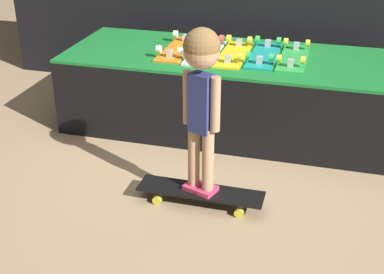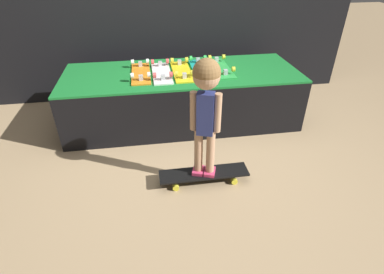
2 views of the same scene
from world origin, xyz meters
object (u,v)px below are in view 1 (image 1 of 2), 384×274
object	(u,v)px
skateboard_yellow_on_rack	(234,53)
skateboard_green_on_rack	(294,57)
skateboard_white_on_rack	(205,51)
child	(201,82)
skateboard_on_floor	(201,193)
skateboard_teal_on_rack	(264,54)
skateboard_orange_on_rack	(178,48)

from	to	relation	value
skateboard_yellow_on_rack	skateboard_green_on_rack	world-z (taller)	same
skateboard_white_on_rack	child	bearing A→B (deg)	-76.78
skateboard_white_on_rack	skateboard_on_floor	world-z (taller)	skateboard_white_on_rack
skateboard_teal_on_rack	skateboard_on_floor	world-z (taller)	skateboard_teal_on_rack
skateboard_white_on_rack	skateboard_on_floor	size ratio (longest dim) A/B	0.82
skateboard_yellow_on_rack	skateboard_green_on_rack	xyz separation A→B (m)	(0.42, 0.03, 0.00)
skateboard_green_on_rack	skateboard_on_floor	world-z (taller)	skateboard_green_on_rack
skateboard_green_on_rack	child	xyz separation A→B (m)	(-0.38, -1.10, 0.18)
skateboard_teal_on_rack	skateboard_white_on_rack	bearing A→B (deg)	-173.04
skateboard_orange_on_rack	skateboard_on_floor	world-z (taller)	skateboard_orange_on_rack
skateboard_orange_on_rack	skateboard_green_on_rack	bearing A→B (deg)	1.31
skateboard_yellow_on_rack	skateboard_teal_on_rack	xyz separation A→B (m)	(0.21, 0.04, 0.00)
skateboard_orange_on_rack	skateboard_yellow_on_rack	size ratio (longest dim) A/B	1.00
skateboard_yellow_on_rack	child	bearing A→B (deg)	-88.01
skateboard_on_floor	skateboard_yellow_on_rack	bearing A→B (deg)	91.99
skateboard_on_floor	child	xyz separation A→B (m)	(-0.00, 0.00, 0.69)
skateboard_teal_on_rack	skateboard_green_on_rack	distance (m)	0.21
skateboard_orange_on_rack	skateboard_teal_on_rack	xyz separation A→B (m)	(0.63, 0.03, 0.00)
skateboard_green_on_rack	skateboard_white_on_rack	bearing A→B (deg)	-175.89
skateboard_white_on_rack	child	xyz separation A→B (m)	(0.25, -1.05, 0.18)
skateboard_white_on_rack	skateboard_green_on_rack	size ratio (longest dim) A/B	1.00
child	skateboard_yellow_on_rack	bearing A→B (deg)	110.71
skateboard_yellow_on_rack	child	distance (m)	1.08
skateboard_orange_on_rack	skateboard_teal_on_rack	size ratio (longest dim) A/B	1.00
skateboard_orange_on_rack	skateboard_white_on_rack	bearing A→B (deg)	-7.08
skateboard_yellow_on_rack	child	size ratio (longest dim) A/B	0.63
skateboard_orange_on_rack	child	xyz separation A→B (m)	(0.46, -1.08, 0.18)
skateboard_teal_on_rack	skateboard_green_on_rack	world-z (taller)	same
skateboard_green_on_rack	skateboard_on_floor	bearing A→B (deg)	-109.25
skateboard_orange_on_rack	skateboard_white_on_rack	distance (m)	0.21
skateboard_white_on_rack	skateboard_teal_on_rack	world-z (taller)	same
skateboard_orange_on_rack	skateboard_on_floor	xyz separation A→B (m)	(0.46, -1.08, -0.51)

